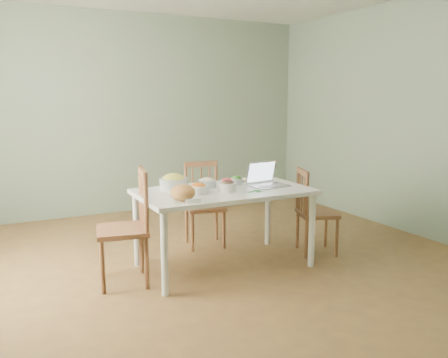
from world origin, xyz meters
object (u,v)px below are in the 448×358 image
chair_far (205,205)px  laptop (270,175)px  chair_right (317,211)px  bowl_squash (174,182)px  dining_table (224,228)px  bread_boule (183,193)px  chair_left (122,228)px

chair_far → laptop: (0.36, -0.72, 0.41)m
chair_right → bowl_squash: (-1.45, 0.27, 0.38)m
dining_table → bread_boule: (-0.51, -0.26, 0.44)m
laptop → bread_boule: bearing=-175.6°
chair_right → laptop: bearing=109.9°
dining_table → laptop: size_ratio=4.69×
laptop → chair_left: bearing=169.7°
chair_left → laptop: size_ratio=2.94×
chair_left → bread_boule: size_ratio=4.74×
chair_left → bowl_squash: chair_left is taller
bowl_squash → bread_boule: bearing=-101.7°
chair_left → dining_table: bearing=99.4°
dining_table → chair_left: bearing=178.5°
bread_boule → laptop: laptop is taller
chair_far → chair_left: chair_left is taller
chair_far → chair_right: bearing=-26.6°
bowl_squash → laptop: (0.88, -0.27, 0.04)m
chair_left → chair_right: chair_left is taller
chair_right → bowl_squash: 1.52m
dining_table → bowl_squash: 0.64m
dining_table → chair_left: size_ratio=1.59×
chair_left → laptop: (1.42, -0.10, 0.36)m
chair_left → laptop: 1.47m
chair_left → laptop: bearing=96.9°
dining_table → chair_right: 1.03m
chair_far → bowl_squash: (-0.52, -0.46, 0.37)m
chair_left → bread_boule: 0.61m
dining_table → laptop: laptop is taller
chair_right → laptop: (-0.57, 0.01, 0.42)m
chair_left → chair_right: size_ratio=1.14×
chair_left → bread_boule: bearing=68.5°
bowl_squash → chair_right: bearing=-10.7°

